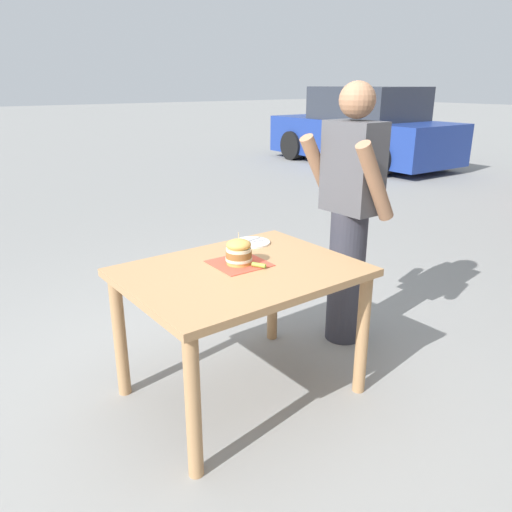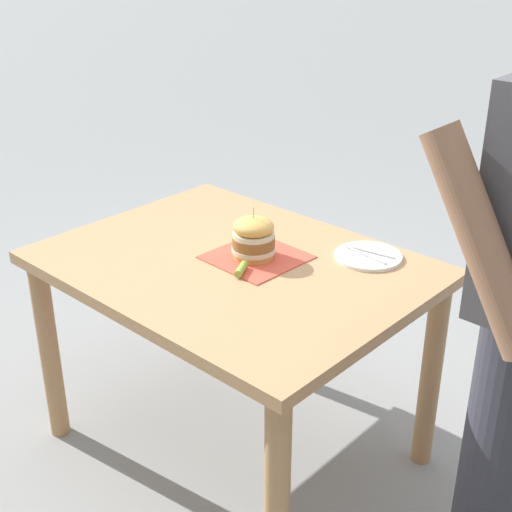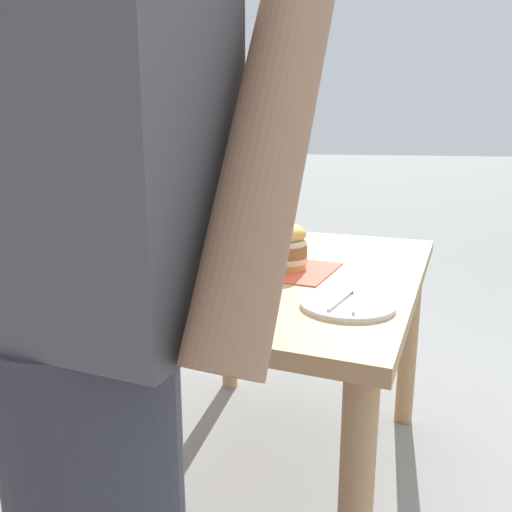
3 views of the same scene
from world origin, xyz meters
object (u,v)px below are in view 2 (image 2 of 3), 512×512
Objects in this scene: pickle_spear at (241,269)px; side_plate_with_forks at (368,256)px; patio_table at (234,291)px; sandwich at (254,238)px.

pickle_spear is 0.43m from side_plate_with_forks.
patio_table is 0.20m from sandwich.
sandwich is 0.13m from pickle_spear.
sandwich reaches higher than side_plate_with_forks.
patio_table is 15.69× the size of pickle_spear.
sandwich is 0.79× the size of side_plate_with_forks.
sandwich is (-0.06, 0.03, 0.18)m from patio_table.
patio_table is at bearing -120.40° from pickle_spear.
side_plate_with_forks reaches higher than patio_table.
pickle_spear is at bearing -31.76° from side_plate_with_forks.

